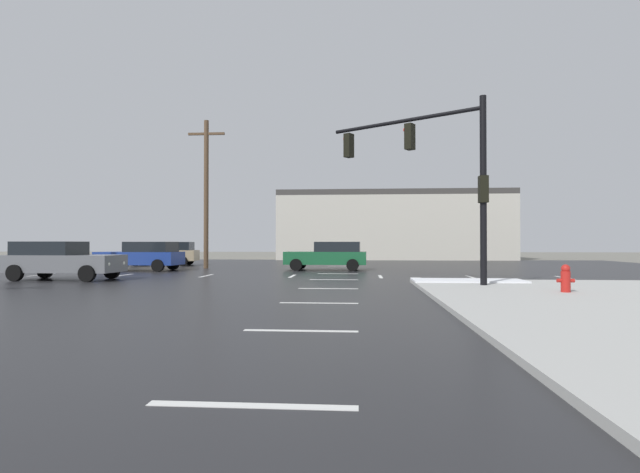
{
  "coord_description": "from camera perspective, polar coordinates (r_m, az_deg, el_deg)",
  "views": [
    {
      "loc": [
        1.0,
        -22.65,
        1.56
      ],
      "look_at": [
        -1.4,
        8.71,
        1.94
      ],
      "focal_mm": 28.08,
      "sensor_mm": 36.0,
      "label": 1
    }
  ],
  "objects": [
    {
      "name": "sedan_green",
      "position": [
        27.81,
        1.01,
        -2.15
      ],
      "size": [
        4.58,
        2.12,
        1.58
      ],
      "rotation": [
        0.0,
        0.0,
        3.12
      ],
      "color": "#195933",
      "rests_on": "road_asphalt"
    },
    {
      "name": "sedan_tan",
      "position": [
        35.0,
        -17.18,
        -1.82
      ],
      "size": [
        4.67,
        2.39,
        1.58
      ],
      "rotation": [
        0.0,
        0.0,
        3.24
      ],
      "color": "tan",
      "rests_on": "road_asphalt"
    },
    {
      "name": "ground_plane",
      "position": [
        22.73,
        1.85,
        -4.62
      ],
      "size": [
        120.0,
        120.0,
        0.0
      ],
      "primitive_type": "plane",
      "color": "slate"
    },
    {
      "name": "road_asphalt",
      "position": [
        22.73,
        1.85,
        -4.6
      ],
      "size": [
        44.0,
        44.0,
        0.02
      ],
      "primitive_type": "cube",
      "color": "#232326",
      "rests_on": "ground_plane"
    },
    {
      "name": "snow_strip_curbside",
      "position": [
        19.13,
        16.49,
        -4.83
      ],
      "size": [
        4.0,
        1.6,
        0.06
      ],
      "primitive_type": "cube",
      "color": "white",
      "rests_on": "sidewalk_corner"
    },
    {
      "name": "sedan_blue",
      "position": [
        29.03,
        -19.57,
        -2.04
      ],
      "size": [
        4.64,
        2.3,
        1.58
      ],
      "rotation": [
        0.0,
        0.0,
        3.07
      ],
      "color": "navy",
      "rests_on": "road_asphalt"
    },
    {
      "name": "utility_pole_far",
      "position": [
        30.69,
        -12.84,
        5.09
      ],
      "size": [
        2.2,
        0.28,
        8.86
      ],
      "color": "brown",
      "rests_on": "ground_plane"
    },
    {
      "name": "sedan_grey",
      "position": [
        23.16,
        -27.42,
        -2.36
      ],
      "size": [
        4.6,
        2.18,
        1.58
      ],
      "rotation": [
        0.0,
        0.0,
        -0.04
      ],
      "color": "slate",
      "rests_on": "road_asphalt"
    },
    {
      "name": "traffic_signal_mast",
      "position": [
        18.42,
        13.14,
        8.18
      ],
      "size": [
        5.23,
        3.61,
        6.35
      ],
      "rotation": [
        0.0,
        0.0,
        2.55
      ],
      "color": "black",
      "rests_on": "sidewalk_corner"
    },
    {
      "name": "lane_markings",
      "position": [
        21.33,
        4.93,
        -4.82
      ],
      "size": [
        36.15,
        36.15,
        0.01
      ],
      "color": "silver",
      "rests_on": "road_asphalt"
    },
    {
      "name": "fire_hydrant",
      "position": [
        15.97,
        26.2,
        -4.29
      ],
      "size": [
        0.48,
        0.26,
        0.79
      ],
      "color": "red",
      "rests_on": "sidewalk_corner"
    },
    {
      "name": "strip_building_background",
      "position": [
        47.55,
        8.27,
        1.19
      ],
      "size": [
        20.9,
        8.0,
        6.22
      ],
      "color": "beige",
      "rests_on": "ground_plane"
    }
  ]
}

